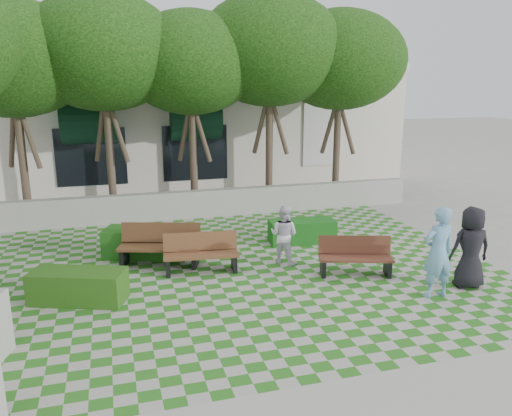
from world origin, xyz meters
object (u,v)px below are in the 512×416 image
object	(u,v)px
hedge_midright	(302,231)
person_dark	(471,248)
hedge_midleft	(146,243)
person_white	(284,235)
person_blue	(438,253)
bench_mid	(201,254)
bench_east	(355,257)
bench_west	(160,246)
hedge_west	(78,286)

from	to	relation	value
hedge_midright	person_dark	distance (m)	4.63
hedge_midleft	person_white	size ratio (longest dim) A/B	1.42
hedge_midright	person_blue	world-z (taller)	person_blue
bench_mid	person_white	xyz separation A→B (m)	(2.05, -0.03, 0.30)
bench_east	hedge_midright	world-z (taller)	bench_east
bench_mid	person_blue	size ratio (longest dim) A/B	0.92
person_blue	person_white	size ratio (longest dim) A/B	1.32
hedge_midleft	person_white	xyz separation A→B (m)	(3.20, -1.48, 0.37)
bench_west	person_white	size ratio (longest dim) A/B	1.39
person_dark	person_white	distance (m)	4.21
hedge_west	hedge_midright	bearing A→B (deg)	22.21
person_white	bench_east	bearing A→B (deg)	-177.35
bench_east	hedge_midleft	size ratio (longest dim) A/B	0.84
person_dark	person_blue	bearing A→B (deg)	23.15
hedge_west	person_dark	bearing A→B (deg)	-11.13
hedge_midright	person_dark	size ratio (longest dim) A/B	1.01
bench_east	bench_mid	xyz separation A→B (m)	(-3.40, 1.19, 0.02)
hedge_midright	person_white	size ratio (longest dim) A/B	1.23
hedge_west	person_white	bearing A→B (deg)	10.98
bench_mid	person_dark	xyz separation A→B (m)	(5.42, -2.55, 0.46)
hedge_midright	person_white	world-z (taller)	person_white
bench_east	person_white	size ratio (longest dim) A/B	1.20
person_white	bench_mid	bearing A→B (deg)	42.40
bench_east	person_blue	world-z (taller)	person_blue
bench_mid	hedge_midright	xyz separation A→B (m)	(3.11, 1.42, -0.12)
bench_east	person_dark	distance (m)	2.48
person_blue	hedge_midleft	bearing A→B (deg)	-38.07
hedge_midright	person_white	xyz separation A→B (m)	(-1.06, -1.45, 0.42)
person_blue	bench_east	bearing A→B (deg)	-58.43
bench_mid	hedge_midleft	xyz separation A→B (m)	(-1.15, 1.45, -0.07)
person_dark	bench_west	bearing A→B (deg)	-17.98
person_white	hedge_west	bearing A→B (deg)	54.27
person_dark	person_white	xyz separation A→B (m)	(-3.37, 2.52, -0.16)
hedge_midleft	person_blue	xyz separation A→B (m)	(5.57, -4.25, 0.60)
bench_west	bench_mid	bearing A→B (deg)	-20.88
bench_east	hedge_midleft	xyz separation A→B (m)	(-4.55, 2.64, -0.06)
hedge_midright	bench_west	bearing A→B (deg)	-169.76
hedge_west	person_white	xyz separation A→B (m)	(4.75, 0.92, 0.41)
person_dark	person_white	bearing A→B (deg)	-27.52
bench_east	person_white	distance (m)	1.80
person_blue	person_white	bearing A→B (deg)	-50.20
hedge_midright	person_dark	xyz separation A→B (m)	(2.31, -3.97, 0.58)
bench_east	person_blue	bearing A→B (deg)	-40.19
bench_east	bench_mid	bearing A→B (deg)	178.23
hedge_midright	person_blue	distance (m)	4.46
bench_mid	hedge_west	bearing A→B (deg)	-153.82
bench_mid	person_white	size ratio (longest dim) A/B	1.22
bench_mid	hedge_midright	bearing A→B (deg)	31.23
hedge_midleft	person_dark	xyz separation A→B (m)	(6.57, -4.00, 0.53)
bench_west	person_dark	world-z (taller)	person_dark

